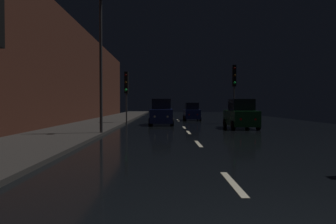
{
  "coord_description": "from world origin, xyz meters",
  "views": [
    {
      "loc": [
        -1.49,
        -3.85,
        1.72
      ],
      "look_at": [
        -1.19,
        20.18,
        1.13
      ],
      "focal_mm": 34.14,
      "sensor_mm": 36.0,
      "label": 1
    }
  ],
  "objects_px": {
    "traffic_light_far_left": "(126,86)",
    "car_parked_right_far": "(241,115)",
    "traffic_light_far_right": "(234,81)",
    "car_approaching_headlights": "(161,113)",
    "car_distant_taillights": "(192,112)",
    "streetlamp_overhead": "(109,40)"
  },
  "relations": [
    {
      "from": "traffic_light_far_left",
      "to": "car_parked_right_far",
      "type": "xyz_separation_m",
      "value": [
        8.72,
        -5.26,
        -2.32
      ]
    },
    {
      "from": "traffic_light_far_right",
      "to": "car_parked_right_far",
      "type": "distance_m",
      "value": 6.49
    },
    {
      "from": "traffic_light_far_right",
      "to": "traffic_light_far_left",
      "type": "bearing_deg",
      "value": -84.79
    },
    {
      "from": "car_approaching_headlights",
      "to": "car_parked_right_far",
      "type": "relative_size",
      "value": 1.04
    },
    {
      "from": "car_distant_taillights",
      "to": "car_parked_right_far",
      "type": "distance_m",
      "value": 11.63
    },
    {
      "from": "traffic_light_far_right",
      "to": "streetlamp_overhead",
      "type": "relative_size",
      "value": 0.64
    },
    {
      "from": "traffic_light_far_left",
      "to": "streetlamp_overhead",
      "type": "height_order",
      "value": "streetlamp_overhead"
    },
    {
      "from": "traffic_light_far_left",
      "to": "car_distant_taillights",
      "type": "bearing_deg",
      "value": 141.67
    },
    {
      "from": "car_approaching_headlights",
      "to": "car_parked_right_far",
      "type": "bearing_deg",
      "value": 54.86
    },
    {
      "from": "traffic_light_far_right",
      "to": "streetlamp_overhead",
      "type": "height_order",
      "value": "streetlamp_overhead"
    },
    {
      "from": "traffic_light_far_left",
      "to": "car_distant_taillights",
      "type": "xyz_separation_m",
      "value": [
        6.23,
        6.1,
        -2.41
      ]
    },
    {
      "from": "streetlamp_overhead",
      "to": "car_parked_right_far",
      "type": "bearing_deg",
      "value": 30.12
    },
    {
      "from": "car_distant_taillights",
      "to": "car_parked_right_far",
      "type": "relative_size",
      "value": 0.9
    },
    {
      "from": "streetlamp_overhead",
      "to": "car_distant_taillights",
      "type": "height_order",
      "value": "streetlamp_overhead"
    },
    {
      "from": "traffic_light_far_right",
      "to": "car_approaching_headlights",
      "type": "height_order",
      "value": "traffic_light_far_right"
    },
    {
      "from": "car_approaching_headlights",
      "to": "streetlamp_overhead",
      "type": "bearing_deg",
      "value": -17.58
    },
    {
      "from": "car_distant_taillights",
      "to": "car_approaching_headlights",
      "type": "bearing_deg",
      "value": 156.68
    },
    {
      "from": "car_distant_taillights",
      "to": "streetlamp_overhead",
      "type": "bearing_deg",
      "value": 159.77
    },
    {
      "from": "traffic_light_far_right",
      "to": "streetlamp_overhead",
      "type": "distance_m",
      "value": 14.25
    },
    {
      "from": "traffic_light_far_right",
      "to": "car_parked_right_far",
      "type": "relative_size",
      "value": 1.26
    },
    {
      "from": "traffic_light_far_left",
      "to": "car_distant_taillights",
      "type": "relative_size",
      "value": 1.22
    },
    {
      "from": "car_approaching_headlights",
      "to": "car_parked_right_far",
      "type": "xyz_separation_m",
      "value": [
        5.67,
        -3.99,
        -0.04
      ]
    }
  ]
}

